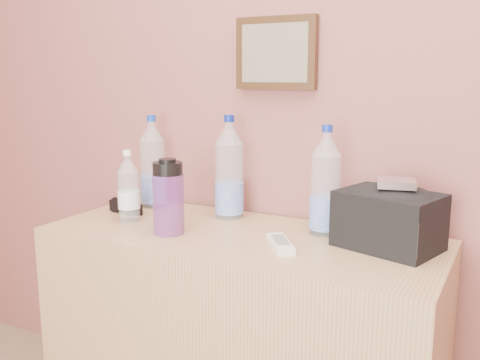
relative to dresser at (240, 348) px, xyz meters
name	(u,v)px	position (x,y,z in m)	size (l,w,h in m)	color
picture_frame	(276,53)	(0.00, 0.27, 0.99)	(0.30, 0.03, 0.25)	#382311
dresser	(240,348)	(0.00, 0.00, 0.00)	(1.30, 0.54, 0.81)	#A07B4D
pet_large_a	(153,166)	(-0.48, 0.18, 0.57)	(0.10, 0.10, 0.36)	white
pet_large_b	(229,173)	(-0.13, 0.17, 0.57)	(0.10, 0.10, 0.37)	#AEC7DF
pet_large_c	(325,186)	(0.24, 0.14, 0.56)	(0.10, 0.10, 0.36)	silver
pet_small	(129,190)	(-0.42, -0.04, 0.52)	(0.07, 0.07, 0.25)	silver
nalgene_bottle	(168,197)	(-0.21, -0.10, 0.53)	(0.10, 0.10, 0.25)	#6C308A
sunglasses	(126,207)	(-0.51, 0.04, 0.43)	(0.16, 0.06, 0.04)	black
ac_remote	(280,244)	(0.17, -0.07, 0.42)	(0.17, 0.05, 0.02)	beige
toiletry_bag	(389,217)	(0.46, 0.08, 0.50)	(0.28, 0.20, 0.19)	black
foil_packet	(396,183)	(0.48, 0.06, 0.61)	(0.11, 0.09, 0.02)	silver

